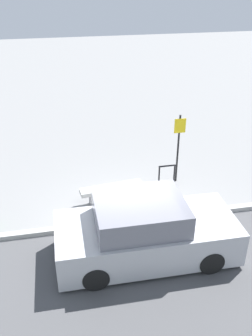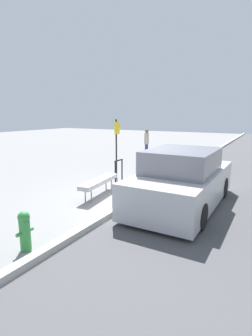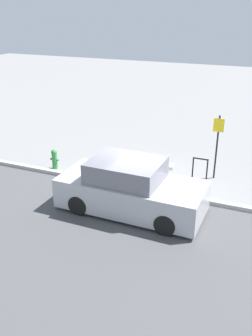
{
  "view_description": "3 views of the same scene",
  "coord_description": "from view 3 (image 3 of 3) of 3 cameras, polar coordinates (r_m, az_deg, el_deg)",
  "views": [
    {
      "loc": [
        -1.74,
        -8.16,
        6.34
      ],
      "look_at": [
        0.13,
        1.18,
        1.09
      ],
      "focal_mm": 40.0,
      "sensor_mm": 36.0,
      "label": 1
    },
    {
      "loc": [
        -6.71,
        -3.4,
        2.5
      ],
      "look_at": [
        0.57,
        0.73,
        0.77
      ],
      "focal_mm": 28.0,
      "sensor_mm": 36.0,
      "label": 2
    },
    {
      "loc": [
        3.85,
        -10.46,
        5.66
      ],
      "look_at": [
        -0.65,
        0.09,
        0.68
      ],
      "focal_mm": 40.0,
      "sensor_mm": 36.0,
      "label": 3
    }
  ],
  "objects": [
    {
      "name": "ground_plane",
      "position": [
        12.5,
        2.6,
        -3.49
      ],
      "size": [
        60.0,
        60.0,
        0.0
      ],
      "primitive_type": "plane",
      "color": "gray"
    },
    {
      "name": "road_strip",
      "position": [
        8.66,
        -10.19,
        -17.77
      ],
      "size": [
        60.0,
        10.0,
        0.01
      ],
      "color": "#4C4C4F",
      "rests_on": "ground_plane"
    },
    {
      "name": "curb",
      "position": [
        12.47,
        2.6,
        -3.22
      ],
      "size": [
        60.0,
        0.2,
        0.13
      ],
      "color": "#A8A8A3",
      "rests_on": "ground_plane"
    },
    {
      "name": "bench",
      "position": [
        13.42,
        3.25,
        0.57
      ],
      "size": [
        1.93,
        0.59,
        0.52
      ],
      "rotation": [
        0.0,
        0.0,
        0.12
      ],
      "color": "gray",
      "rests_on": "ground_plane"
    },
    {
      "name": "bike_rack",
      "position": [
        13.3,
        11.22,
        0.18
      ],
      "size": [
        0.55,
        0.06,
        0.83
      ],
      "rotation": [
        0.0,
        0.0,
        0.01
      ],
      "color": "black",
      "rests_on": "ground_plane"
    },
    {
      "name": "sign_post",
      "position": [
        13.25,
        13.73,
        3.95
      ],
      "size": [
        0.36,
        0.08,
        2.3
      ],
      "color": "black",
      "rests_on": "ground_plane"
    },
    {
      "name": "fire_hydrant",
      "position": [
        14.28,
        -10.84,
        1.44
      ],
      "size": [
        0.36,
        0.22,
        0.77
      ],
      "color": "#338C3F",
      "rests_on": "ground_plane"
    },
    {
      "name": "parked_car_near",
      "position": [
        11.05,
        0.67,
        -3.19
      ],
      "size": [
        4.32,
        1.92,
        1.59
      ],
      "rotation": [
        0.0,
        0.0,
        -0.01
      ],
      "color": "black",
      "rests_on": "ground_plane"
    }
  ]
}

